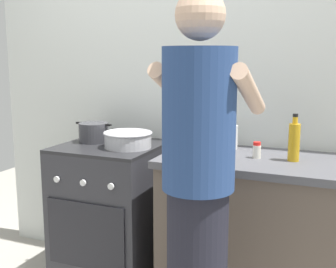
{
  "coord_description": "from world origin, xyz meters",
  "views": [
    {
      "loc": [
        1.01,
        -2.15,
        1.44
      ],
      "look_at": [
        0.05,
        0.12,
        1.0
      ],
      "focal_mm": 46.56,
      "sensor_mm": 36.0,
      "label": 1
    }
  ],
  "objects_px": {
    "stove_range": "(112,214)",
    "utensil_crock": "(229,132)",
    "spice_bottle": "(257,150)",
    "person": "(198,197)",
    "mixing_bowl": "(128,139)",
    "oil_bottle": "(294,141)",
    "pot": "(94,132)"
  },
  "relations": [
    {
      "from": "stove_range",
      "to": "spice_bottle",
      "type": "relative_size",
      "value": 10.18
    },
    {
      "from": "mixing_bowl",
      "to": "utensil_crock",
      "type": "relative_size",
      "value": 0.93
    },
    {
      "from": "mixing_bowl",
      "to": "oil_bottle",
      "type": "xyz_separation_m",
      "value": [
        0.96,
        0.04,
        0.05
      ]
    },
    {
      "from": "utensil_crock",
      "to": "spice_bottle",
      "type": "bearing_deg",
      "value": -41.31
    },
    {
      "from": "mixing_bowl",
      "to": "spice_bottle",
      "type": "relative_size",
      "value": 3.34
    },
    {
      "from": "oil_bottle",
      "to": "person",
      "type": "distance_m",
      "value": 0.73
    },
    {
      "from": "pot",
      "to": "oil_bottle",
      "type": "bearing_deg",
      "value": -1.26
    },
    {
      "from": "pot",
      "to": "mixing_bowl",
      "type": "relative_size",
      "value": 0.86
    },
    {
      "from": "oil_bottle",
      "to": "person",
      "type": "xyz_separation_m",
      "value": [
        -0.3,
        -0.65,
        -0.14
      ]
    },
    {
      "from": "stove_range",
      "to": "utensil_crock",
      "type": "height_order",
      "value": "utensil_crock"
    },
    {
      "from": "spice_bottle",
      "to": "person",
      "type": "relative_size",
      "value": 0.05
    },
    {
      "from": "pot",
      "to": "person",
      "type": "xyz_separation_m",
      "value": [
        0.94,
        -0.67,
        -0.1
      ]
    },
    {
      "from": "stove_range",
      "to": "person",
      "type": "xyz_separation_m",
      "value": [
        0.8,
        -0.64,
        0.41
      ]
    },
    {
      "from": "person",
      "to": "oil_bottle",
      "type": "bearing_deg",
      "value": 64.85
    },
    {
      "from": "spice_bottle",
      "to": "person",
      "type": "bearing_deg",
      "value": -100.06
    },
    {
      "from": "utensil_crock",
      "to": "person",
      "type": "height_order",
      "value": "person"
    },
    {
      "from": "stove_range",
      "to": "pot",
      "type": "height_order",
      "value": "pot"
    },
    {
      "from": "stove_range",
      "to": "oil_bottle",
      "type": "distance_m",
      "value": 1.23
    },
    {
      "from": "stove_range",
      "to": "mixing_bowl",
      "type": "xyz_separation_m",
      "value": [
        0.14,
        -0.03,
        0.5
      ]
    },
    {
      "from": "spice_bottle",
      "to": "stove_range",
      "type": "bearing_deg",
      "value": 179.76
    },
    {
      "from": "stove_range",
      "to": "utensil_crock",
      "type": "bearing_deg",
      "value": 13.77
    },
    {
      "from": "utensil_crock",
      "to": "spice_bottle",
      "type": "xyz_separation_m",
      "value": [
        0.2,
        -0.18,
        -0.05
      ]
    },
    {
      "from": "pot",
      "to": "mixing_bowl",
      "type": "bearing_deg",
      "value": -12.75
    },
    {
      "from": "mixing_bowl",
      "to": "oil_bottle",
      "type": "relative_size",
      "value": 1.18
    },
    {
      "from": "stove_range",
      "to": "person",
      "type": "distance_m",
      "value": 1.1
    },
    {
      "from": "stove_range",
      "to": "utensil_crock",
      "type": "distance_m",
      "value": 0.91
    },
    {
      "from": "pot",
      "to": "utensil_crock",
      "type": "height_order",
      "value": "utensil_crock"
    },
    {
      "from": "utensil_crock",
      "to": "oil_bottle",
      "type": "xyz_separation_m",
      "value": [
        0.39,
        -0.17,
        0.01
      ]
    },
    {
      "from": "mixing_bowl",
      "to": "spice_bottle",
      "type": "height_order",
      "value": "mixing_bowl"
    },
    {
      "from": "mixing_bowl",
      "to": "utensil_crock",
      "type": "distance_m",
      "value": 0.6
    },
    {
      "from": "mixing_bowl",
      "to": "spice_bottle",
      "type": "distance_m",
      "value": 0.77
    },
    {
      "from": "pot",
      "to": "person",
      "type": "bearing_deg",
      "value": -35.71
    }
  ]
}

